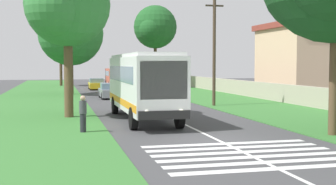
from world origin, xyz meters
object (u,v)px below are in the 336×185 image
trailing_car_0 (110,91)px  roadside_tree_left_2 (69,35)px  utility_pole (214,50)px  roadside_building (301,58)px  trailing_car_2 (96,84)px  pedestrian (83,113)px  coach_bus (142,82)px  roadside_tree_right_1 (154,28)px  trailing_car_1 (133,86)px  roadside_tree_left_1 (59,39)px  trailing_minibus_0 (114,75)px  roadside_tree_left_0 (66,7)px

trailing_car_0 → roadside_tree_left_2: bearing=29.3°
utility_pole → roadside_building: size_ratio=0.78×
trailing_car_2 → pedestrian: 36.65m
coach_bus → roadside_tree_right_1: roadside_tree_right_1 is taller
trailing_car_0 → roadside_tree_left_2: size_ratio=0.44×
trailing_car_2 → roadside_building: (-12.66, -20.96, 3.19)m
trailing_car_0 → roadside_tree_left_2: (6.21, 3.48, 5.53)m
trailing_car_1 → roadside_building: bearing=-110.9°
utility_pole → roadside_tree_left_1: bearing=17.4°
coach_bus → roadside_building: roadside_building is taller
trailing_minibus_0 → roadside_tree_right_1: roadside_tree_right_1 is taller
trailing_car_0 → utility_pole: size_ratio=0.53×
trailing_minibus_0 → roadside_tree_left_0: bearing=169.1°
trailing_car_1 → roadside_tree_left_0: roadside_tree_left_0 is taller
roadside_tree_left_1 → trailing_car_1: bearing=-154.8°
utility_pole → roadside_building: utility_pole is taller
trailing_car_2 → trailing_minibus_0: (8.82, -3.33, 0.88)m
utility_pole → roadside_tree_left_2: bearing=33.1°
trailing_car_1 → roadside_tree_right_1: bearing=-25.4°
roadside_tree_right_1 → roadside_tree_left_1: bearing=57.0°
coach_bus → trailing_car_1: coach_bus is taller
trailing_car_1 → utility_pole: 19.37m
roadside_tree_left_0 → roadside_building: (17.27, -25.11, -2.66)m
trailing_car_2 → roadside_tree_right_1: size_ratio=0.39×
roadside_tree_right_1 → pedestrian: 41.79m
trailing_minibus_0 → roadside_tree_right_1: size_ratio=0.54×
trailing_car_2 → roadside_building: size_ratio=0.42×
trailing_minibus_0 → roadside_tree_left_2: roadside_tree_left_2 is taller
roadside_tree_left_2 → roadside_tree_left_0: bearing=178.1°
trailing_car_1 → pedestrian: 31.26m
trailing_car_2 → roadside_tree_left_1: bearing=21.6°
roadside_tree_left_1 → roadside_tree_right_1: 14.87m
utility_pole → trailing_minibus_0: bearing=6.0°
coach_bus → roadside_tree_left_1: roadside_tree_left_1 is taller
trailing_car_2 → utility_pole: bearing=-164.6°
roadside_tree_left_1 → utility_pole: 37.78m
coach_bus → roadside_tree_left_0: roadside_tree_left_0 is taller
trailing_car_2 → utility_pole: utility_pole is taller
roadside_tree_left_1 → roadside_tree_left_2: size_ratio=0.97×
trailing_car_2 → roadside_tree_right_1: bearing=-69.2°
roadside_tree_left_0 → roadside_tree_right_1: 35.19m
roadside_tree_left_2 → pedestrian: size_ratio=5.74×
roadside_tree_left_0 → roadside_tree_left_2: 20.94m
coach_bus → trailing_minibus_0: (40.95, -3.31, -0.60)m
roadside_tree_left_1 → pedestrian: bearing=-179.0°
trailing_car_0 → roadside_tree_left_2: 9.01m
roadside_tree_left_0 → roadside_tree_right_1: size_ratio=0.83×
roadside_tree_left_0 → trailing_car_2: bearing=-7.9°
roadside_tree_left_1 → roadside_tree_left_2: (-20.13, -0.93, -0.66)m
roadside_building → roadside_tree_left_0: bearing=124.5°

